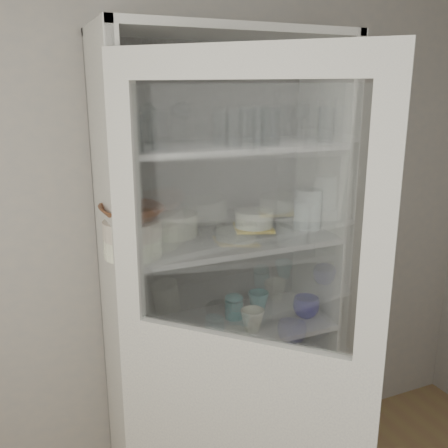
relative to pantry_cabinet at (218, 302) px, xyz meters
name	(u,v)px	position (x,y,z in m)	size (l,w,h in m)	color
wall_back	(163,221)	(-0.20, 0.16, 0.36)	(3.60, 0.02, 2.60)	#9A9995
pantry_cabinet	(218,302)	(0.00, 0.00, 0.00)	(1.00, 0.45, 2.10)	#B3B3B3
cupboard_door	(239,398)	(-0.19, -0.61, -0.07)	(0.66, 0.67, 2.00)	#B3B3B3
tumbler_0	(134,133)	(-0.41, -0.23, 0.79)	(0.07, 0.07, 0.14)	silver
tumbler_1	(161,131)	(-0.30, -0.19, 0.79)	(0.07, 0.07, 0.14)	silver
tumbler_2	(234,129)	(-0.01, -0.19, 0.79)	(0.07, 0.07, 0.13)	silver
tumbler_3	(269,129)	(0.12, -0.21, 0.79)	(0.06, 0.06, 0.13)	silver
tumbler_4	(261,126)	(0.10, -0.19, 0.80)	(0.08, 0.08, 0.15)	silver
tumbler_5	(271,126)	(0.14, -0.20, 0.79)	(0.07, 0.07, 0.15)	silver
tumbler_6	(326,124)	(0.41, -0.18, 0.79)	(0.07, 0.07, 0.14)	silver
tumbler_7	(121,131)	(-0.41, -0.04, 0.78)	(0.06, 0.06, 0.13)	silver
tumbler_8	(127,129)	(-0.40, -0.07, 0.79)	(0.07, 0.07, 0.14)	silver
tumbler_9	(221,126)	(-0.02, -0.06, 0.79)	(0.07, 0.07, 0.14)	silver
tumbler_10	(247,124)	(0.11, -0.05, 0.79)	(0.07, 0.07, 0.15)	silver
goblet_0	(149,122)	(-0.28, 0.04, 0.81)	(0.08, 0.08, 0.17)	silver
goblet_1	(183,119)	(-0.14, 0.04, 0.81)	(0.08, 0.08, 0.19)	silver
goblet_2	(256,120)	(0.21, 0.06, 0.80)	(0.07, 0.07, 0.16)	silver
goblet_3	(301,119)	(0.41, 0.01, 0.81)	(0.08, 0.08, 0.17)	silver
plate_stack_front	(133,247)	(-0.41, -0.14, 0.36)	(0.22, 0.22, 0.07)	white
plate_stack_back	(173,224)	(-0.19, 0.06, 0.37)	(0.21, 0.21, 0.10)	white
cream_bowl	(132,229)	(-0.41, -0.14, 0.42)	(0.22, 0.22, 0.07)	beige
terracotta_bowl	(132,213)	(-0.41, -0.14, 0.49)	(0.23, 0.23, 0.06)	brown
glass_platter	(254,231)	(0.15, -0.05, 0.33)	(0.36, 0.36, 0.02)	silver
yellow_trivet	(254,228)	(0.15, -0.05, 0.35)	(0.16, 0.16, 0.01)	yellow
white_ramekin	(254,219)	(0.15, -0.05, 0.39)	(0.17, 0.17, 0.07)	white
grey_bowl_stack	(308,209)	(0.41, -0.07, 0.41)	(0.12, 0.12, 0.18)	silver
mug_blue	(306,307)	(0.37, -0.15, -0.03)	(0.12, 0.12, 0.09)	navy
mug_teal	(258,301)	(0.21, 0.00, -0.03)	(0.10, 0.10, 0.09)	#177D85
mug_white	(253,320)	(0.09, -0.17, -0.03)	(0.10, 0.10, 0.10)	white
teal_jar	(234,308)	(0.06, -0.03, -0.03)	(0.08, 0.08, 0.10)	#177D85
measuring_cups	(189,338)	(-0.20, -0.16, -0.06)	(0.10, 0.10, 0.04)	#BAB9C4
white_canister	(131,324)	(-0.41, -0.03, -0.01)	(0.11, 0.11, 0.13)	white
cream_dish	(213,404)	(-0.07, -0.11, -0.44)	(0.22, 0.22, 0.07)	beige
tin_box	(284,381)	(0.32, -0.07, -0.45)	(0.21, 0.15, 0.06)	#9093A4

